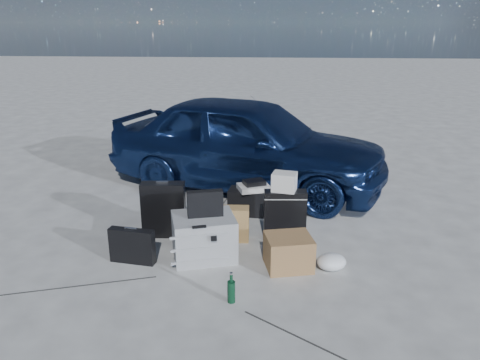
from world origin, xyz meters
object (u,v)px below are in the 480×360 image
at_px(suitcase_left, 164,210).
at_px(car, 247,143).
at_px(cardboard_box, 289,252).
at_px(pelican_case, 204,237).
at_px(briefcase, 132,246).
at_px(suitcase_right, 285,215).
at_px(green_bottle, 231,288).
at_px(duffel_bag, 255,202).

bearing_deg(suitcase_left, car, 60.02).
distance_m(suitcase_left, cardboard_box, 1.56).
distance_m(pelican_case, briefcase, 0.74).
xyz_separation_m(suitcase_right, cardboard_box, (0.03, -0.69, -0.12)).
bearing_deg(green_bottle, suitcase_right, 70.39).
bearing_deg(duffel_bag, suitcase_right, -54.40).
height_order(duffel_bag, green_bottle, duffel_bag).
distance_m(car, suitcase_right, 1.84).
distance_m(pelican_case, cardboard_box, 0.90).
bearing_deg(car, duffel_bag, -152.65).
distance_m(suitcase_right, green_bottle, 1.45).
distance_m(car, pelican_case, 2.31).
xyz_separation_m(car, duffel_bag, (0.17, -1.04, -0.52)).
relative_size(pelican_case, suitcase_left, 0.98).
bearing_deg(suitcase_left, green_bottle, -59.81).
bearing_deg(suitcase_right, duffel_bag, 115.07).
relative_size(suitcase_left, cardboard_box, 1.43).
bearing_deg(green_bottle, car, 91.13).
distance_m(suitcase_left, green_bottle, 1.60).
relative_size(car, green_bottle, 14.52).
xyz_separation_m(briefcase, duffel_bag, (1.19, 1.38, -0.02)).
xyz_separation_m(duffel_bag, cardboard_box, (0.41, -1.36, 0.00)).
xyz_separation_m(suitcase_right, green_bottle, (-0.48, -1.36, -0.15)).
bearing_deg(suitcase_left, suitcase_right, -2.46).
relative_size(duffel_bag, green_bottle, 2.37).
height_order(suitcase_left, cardboard_box, suitcase_left).
bearing_deg(duffel_bag, pelican_case, -105.09).
distance_m(suitcase_left, duffel_bag, 1.25).
bearing_deg(briefcase, car, 75.75).
xyz_separation_m(cardboard_box, green_bottle, (-0.51, -0.67, -0.03)).
xyz_separation_m(car, green_bottle, (0.06, -3.07, -0.55)).
xyz_separation_m(briefcase, suitcase_right, (1.57, 0.71, 0.10)).
height_order(briefcase, cardboard_box, briefcase).
bearing_deg(suitcase_right, suitcase_left, 177.78).
bearing_deg(car, suitcase_right, -144.20).
xyz_separation_m(car, suitcase_left, (-0.84, -1.76, -0.37)).
distance_m(car, green_bottle, 3.12).
distance_m(suitcase_right, cardboard_box, 0.70).
height_order(car, duffel_bag, car).
xyz_separation_m(pelican_case, briefcase, (-0.72, -0.18, -0.05)).
bearing_deg(suitcase_left, cardboard_box, -28.65).
bearing_deg(pelican_case, car, 65.56).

